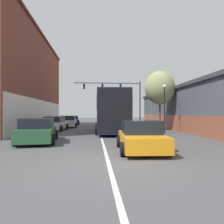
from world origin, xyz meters
name	(u,v)px	position (x,y,z in m)	size (l,w,h in m)	color
ground_plane	(109,165)	(0.00, 0.00, 0.00)	(160.00, 160.00, 0.00)	#4C4C4F
lane_center_line	(100,131)	(0.00, 14.38, 0.00)	(0.14, 40.77, 0.01)	silver
building_left_brick	(15,80)	(-9.69, 18.52, 5.56)	(6.70, 22.92, 10.89)	brown
building_right_storefront	(220,107)	(12.37, 14.07, 2.35)	(10.22, 27.15, 4.44)	#4C515B
bus	(112,110)	(1.17, 13.64, 2.02)	(3.22, 11.45, 3.61)	navy
hatchback_foreground	(141,137)	(1.67, 2.69, 0.66)	(2.26, 4.10, 1.42)	orange
parked_car_left_near	(72,120)	(-3.93, 26.72, 0.65)	(2.36, 3.99, 1.37)	navy
parked_car_left_mid	(38,131)	(-3.90, 6.07, 0.69)	(2.55, 4.81, 1.46)	#285633
parked_car_left_far	(55,124)	(-4.48, 14.95, 0.68)	(2.39, 4.08, 1.43)	silver
parked_car_left_distant	(68,122)	(-3.79, 20.43, 0.68)	(2.23, 4.35, 1.44)	silver
traffic_signal_gantry	(118,92)	(2.92, 24.75, 4.90)	(9.85, 0.36, 6.50)	#333338
street_lamp	(165,103)	(5.63, 11.36, 2.67)	(0.35, 0.35, 4.29)	black
street_tree_near	(160,88)	(6.06, 14.13, 4.31)	(3.05, 2.75, 6.00)	brown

